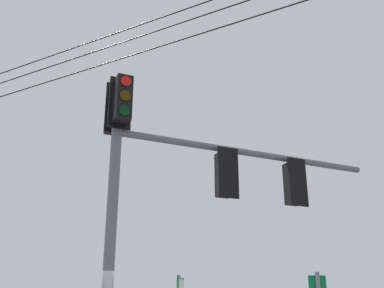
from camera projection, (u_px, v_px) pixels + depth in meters
name	position (u px, v px, depth m)	size (l,w,h in m)	color
signal_mast_assembly	(180.00, 174.00, 9.23)	(3.90, 5.11, 6.10)	slate
overhead_wire_span	(177.00, 26.00, 9.06)	(8.68, 27.14, 0.81)	black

